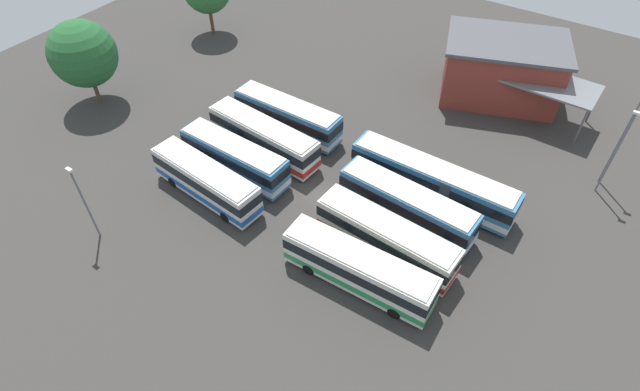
# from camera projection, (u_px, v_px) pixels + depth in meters

# --- Properties ---
(ground_plane) EXTENTS (94.37, 94.37, 0.00)m
(ground_plane) POSITION_uv_depth(u_px,v_px,m) (318.00, 195.00, 44.63)
(ground_plane) COLOR #383533
(bus_row0_slot0) EXTENTS (14.88, 2.77, 3.41)m
(bus_row0_slot0) POSITION_uv_depth(u_px,v_px,m) (433.00, 181.00, 43.34)
(bus_row0_slot0) COLOR teal
(bus_row0_slot0) RESTS_ON ground_plane
(bus_row0_slot1) EXTENTS (12.01, 3.36, 3.41)m
(bus_row0_slot1) POSITION_uv_depth(u_px,v_px,m) (407.00, 205.00, 41.28)
(bus_row0_slot1) COLOR teal
(bus_row0_slot1) RESTS_ON ground_plane
(bus_row0_slot2) EXTENTS (11.75, 3.31, 3.41)m
(bus_row0_slot2) POSITION_uv_depth(u_px,v_px,m) (386.00, 237.00, 38.83)
(bus_row0_slot2) COLOR silver
(bus_row0_slot2) RESTS_ON ground_plane
(bus_row0_slot3) EXTENTS (11.78, 2.99, 3.41)m
(bus_row0_slot3) POSITION_uv_depth(u_px,v_px,m) (359.00, 268.00, 36.71)
(bus_row0_slot3) COLOR silver
(bus_row0_slot3) RESTS_ON ground_plane
(bus_row1_slot0) EXTENTS (11.55, 2.74, 3.41)m
(bus_row1_slot0) POSITION_uv_depth(u_px,v_px,m) (287.00, 116.00, 50.03)
(bus_row1_slot0) COLOR teal
(bus_row1_slot0) RESTS_ON ground_plane
(bus_row1_slot1) EXTENTS (12.10, 3.57, 3.41)m
(bus_row1_slot1) POSITION_uv_depth(u_px,v_px,m) (263.00, 137.00, 47.67)
(bus_row1_slot1) COLOR silver
(bus_row1_slot1) RESTS_ON ground_plane
(bus_row1_slot2) EXTENTS (10.98, 2.93, 3.41)m
(bus_row1_slot2) POSITION_uv_depth(u_px,v_px,m) (235.00, 157.00, 45.53)
(bus_row1_slot2) COLOR teal
(bus_row1_slot2) RESTS_ON ground_plane
(bus_row1_slot3) EXTENTS (11.21, 3.57, 3.41)m
(bus_row1_slot3) POSITION_uv_depth(u_px,v_px,m) (206.00, 181.00, 43.37)
(bus_row1_slot3) COLOR silver
(bus_row1_slot3) RESTS_ON ground_plane
(depot_building) EXTENTS (14.64, 12.42, 6.49)m
(depot_building) POSITION_uv_depth(u_px,v_px,m) (502.00, 68.00, 53.63)
(depot_building) COLOR maroon
(depot_building) RESTS_ON ground_plane
(maintenance_shelter) EXTENTS (10.97, 5.45, 4.25)m
(maintenance_shelter) POSITION_uv_depth(u_px,v_px,m) (542.00, 82.00, 50.34)
(maintenance_shelter) COLOR slate
(maintenance_shelter) RESTS_ON ground_plane
(lamp_post_near_entrance) EXTENTS (0.56, 0.28, 8.54)m
(lamp_post_near_entrance) POSITION_uv_depth(u_px,v_px,m) (617.00, 150.00, 41.79)
(lamp_post_near_entrance) COLOR slate
(lamp_post_near_entrance) RESTS_ON ground_plane
(lamp_post_by_building) EXTENTS (0.56, 0.28, 9.34)m
(lamp_post_by_building) POSITION_uv_depth(u_px,v_px,m) (622.00, 137.00, 42.36)
(lamp_post_by_building) COLOR slate
(lamp_post_by_building) RESTS_ON ground_plane
(lamp_post_far_corner) EXTENTS (0.56, 0.28, 7.36)m
(lamp_post_far_corner) POSITION_uv_depth(u_px,v_px,m) (84.00, 201.00, 38.45)
(lamp_post_far_corner) COLOR slate
(lamp_post_far_corner) RESTS_ON ground_plane
(tree_east_edge) EXTENTS (6.83, 6.83, 9.11)m
(tree_east_edge) POSITION_uv_depth(u_px,v_px,m) (83.00, 54.00, 51.06)
(tree_east_edge) COLOR brown
(tree_east_edge) RESTS_ON ground_plane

